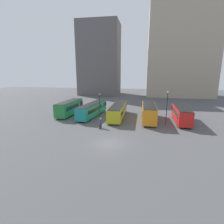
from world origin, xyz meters
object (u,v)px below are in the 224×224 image
object	(u,v)px
bus_2	(118,110)
bus_3	(149,112)
lamp_post_0	(100,105)
bus_4	(181,114)
suitcase	(100,127)
bus_0	(70,107)
bus_1	(93,109)
lamp_post_1	(167,106)
traveler	(101,122)

from	to	relation	value
bus_2	bus_3	xyz separation A→B (m)	(6.46, -1.27, 0.23)
bus_3	lamp_post_0	size ratio (longest dim) A/B	1.83
bus_3	lamp_post_0	bearing A→B (deg)	104.86
bus_4	lamp_post_0	world-z (taller)	lamp_post_0
bus_2	lamp_post_0	distance (m)	5.24
suitcase	bus_0	bearing A→B (deg)	23.55
bus_1	lamp_post_1	size ratio (longest dim) A/B	1.94
suitcase	traveler	bearing A→B (deg)	-28.94
bus_3	suitcase	distance (m)	11.09
bus_1	traveler	bearing A→B (deg)	-147.55
bus_0	lamp_post_1	xyz separation A→B (m)	(20.80, -4.33, 1.92)
bus_4	bus_2	bearing A→B (deg)	84.56
bus_2	traveler	world-z (taller)	bus_2
bus_2	bus_1	bearing A→B (deg)	86.84
bus_1	lamp_post_1	world-z (taller)	lamp_post_1
lamp_post_0	lamp_post_1	world-z (taller)	lamp_post_1
bus_2	lamp_post_1	bearing A→B (deg)	-111.58
bus_4	lamp_post_1	xyz separation A→B (m)	(-3.12, -2.38, 2.01)
bus_0	bus_4	xyz separation A→B (m)	(23.92, -1.95, -0.09)
bus_4	suitcase	world-z (taller)	bus_4
traveler	suitcase	distance (m)	0.96
bus_0	bus_2	world-z (taller)	bus_0
bus_4	lamp_post_1	world-z (taller)	lamp_post_1
bus_2	bus_3	world-z (taller)	bus_3
lamp_post_0	lamp_post_1	xyz separation A→B (m)	(12.59, 0.08, 0.34)
suitcase	bus_3	bearing A→B (deg)	-73.50
bus_0	bus_4	world-z (taller)	bus_0
bus_1	bus_4	distance (m)	18.54
bus_3	lamp_post_1	size ratio (longest dim) A/B	1.64
bus_0	suitcase	bearing A→B (deg)	-130.12
bus_2	bus_4	xyz separation A→B (m)	(12.68, -1.44, 0.09)
suitcase	lamp_post_1	size ratio (longest dim) A/B	0.12
bus_4	lamp_post_1	size ratio (longest dim) A/B	1.50
bus_1	lamp_post_0	world-z (taller)	lamp_post_0
bus_2	bus_3	bearing A→B (deg)	-100.96
bus_3	lamp_post_1	xyz separation A→B (m)	(3.10, -2.54, 1.87)
bus_0	lamp_post_0	distance (m)	9.45
bus_3	suitcase	world-z (taller)	bus_3
bus_0	bus_1	bearing A→B (deg)	-88.40
bus_0	lamp_post_1	size ratio (longest dim) A/B	1.54
bus_0	suitcase	size ratio (longest dim) A/B	12.83
bus_0	traveler	size ratio (longest dim) A/B	5.31
lamp_post_1	bus_1	bearing A→B (deg)	164.84
suitcase	lamp_post_1	xyz separation A→B (m)	(11.59, 4.43, 3.37)
bus_3	traveler	size ratio (longest dim) A/B	5.66
bus_1	lamp_post_0	distance (m)	5.34
lamp_post_1	bus_4	bearing A→B (deg)	37.30
bus_2	bus_4	bearing A→B (deg)	-96.29
bus_3	lamp_post_1	distance (m)	4.43
bus_1	lamp_post_1	xyz separation A→B (m)	(15.33, -4.15, 2.09)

